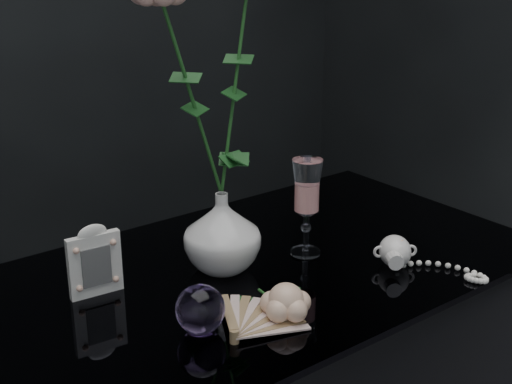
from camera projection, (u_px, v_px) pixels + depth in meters
vase at (222, 232)px, 1.23m from camera, size 0.15×0.15×0.14m
wine_glass at (306, 208)px, 1.29m from camera, size 0.07×0.07×0.18m
picture_frame at (94, 260)px, 1.15m from camera, size 0.10×0.08×0.12m
paperweight at (200, 309)px, 1.05m from camera, size 0.08×0.08×0.07m
paper_fan at (234, 335)px, 1.03m from camera, size 0.25×0.21×0.02m
loose_rose at (286, 302)px, 1.08m from camera, size 0.18×0.20×0.06m
pearl_jar at (395, 250)px, 1.26m from camera, size 0.27×0.28×0.06m
roses at (216, 66)px, 1.14m from camera, size 0.26×0.11×0.45m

